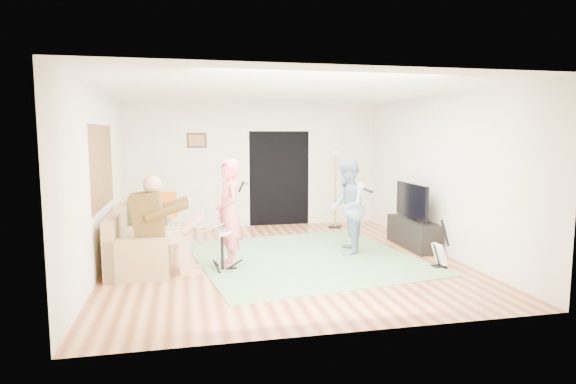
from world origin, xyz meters
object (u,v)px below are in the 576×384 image
at_px(sofa, 136,246).
at_px(television, 412,201).
at_px(tv_cabinet, 413,233).
at_px(torchiere_lamp, 336,175).
at_px(guitarist, 347,207).
at_px(drum_kit, 222,251).
at_px(guitar_spare, 440,254).
at_px(singer, 229,214).
at_px(dining_chair, 169,224).

height_order(sofa, television, television).
xyz_separation_m(sofa, tv_cabinet, (4.79, 0.13, -0.03)).
bearing_deg(torchiere_lamp, guitarist, -103.04).
relative_size(drum_kit, guitar_spare, 0.89).
xyz_separation_m(torchiere_lamp, television, (0.76, -2.08, -0.30)).
relative_size(guitar_spare, tv_cabinet, 0.53).
bearing_deg(tv_cabinet, torchiere_lamp, 111.38).
bearing_deg(singer, guitar_spare, 67.05).
bearing_deg(television, drum_kit, -167.20).
distance_m(guitar_spare, torchiere_lamp, 3.59).
height_order(sofa, singer, singer).
height_order(dining_chair, television, television).
bearing_deg(singer, dining_chair, -165.06).
distance_m(drum_kit, torchiere_lamp, 4.02).
distance_m(torchiere_lamp, television, 2.23).
relative_size(sofa, drum_kit, 3.18).
height_order(singer, dining_chair, singer).
height_order(torchiere_lamp, dining_chair, torchiere_lamp).
bearing_deg(sofa, guitarist, -1.08).
distance_m(guitar_spare, dining_chair, 4.96).
relative_size(sofa, dining_chair, 2.27).
xyz_separation_m(sofa, drum_kit, (1.29, -0.65, 0.01)).
height_order(drum_kit, television, television).
distance_m(guitarist, television, 1.31).
xyz_separation_m(singer, guitar_spare, (3.15, -0.73, -0.62)).
bearing_deg(torchiere_lamp, dining_chair, -169.78).
xyz_separation_m(guitarist, dining_chair, (-3.00, 1.64, -0.47)).
height_order(drum_kit, tv_cabinet, drum_kit).
bearing_deg(television, guitar_spare, -97.75).
distance_m(sofa, drum_kit, 1.45).
height_order(guitar_spare, torchiere_lamp, torchiere_lamp).
xyz_separation_m(guitarist, television, (1.29, 0.20, 0.04)).
bearing_deg(guitarist, guitar_spare, 63.37).
bearing_deg(television, guitarist, -171.24).
height_order(singer, torchiere_lamp, torchiere_lamp).
xyz_separation_m(sofa, singer, (1.41, -0.48, 0.54)).
xyz_separation_m(drum_kit, television, (3.45, 0.78, 0.56)).
distance_m(drum_kit, tv_cabinet, 3.59).
bearing_deg(guitar_spare, dining_chair, 145.89).
bearing_deg(television, torchiere_lamp, 110.17).
bearing_deg(sofa, dining_chair, 73.78).
xyz_separation_m(singer, guitarist, (2.04, 0.41, -0.02)).
height_order(guitarist, dining_chair, guitarist).
height_order(guitar_spare, dining_chair, dining_chair).
xyz_separation_m(singer, dining_chair, (-0.95, 2.05, -0.50)).
bearing_deg(dining_chair, sofa, -120.02).
distance_m(guitarist, guitar_spare, 1.70).
bearing_deg(singer, guitarist, 91.44).
distance_m(guitarist, torchiere_lamp, 2.36).
xyz_separation_m(guitar_spare, television, (0.18, 1.34, 0.64)).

